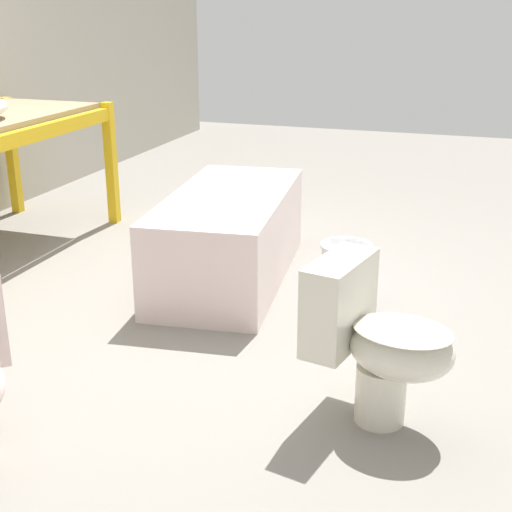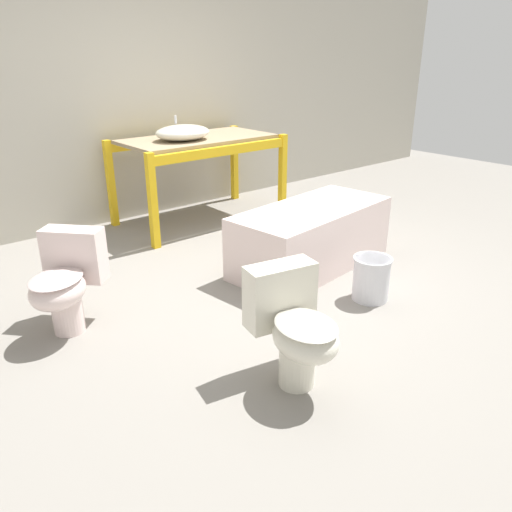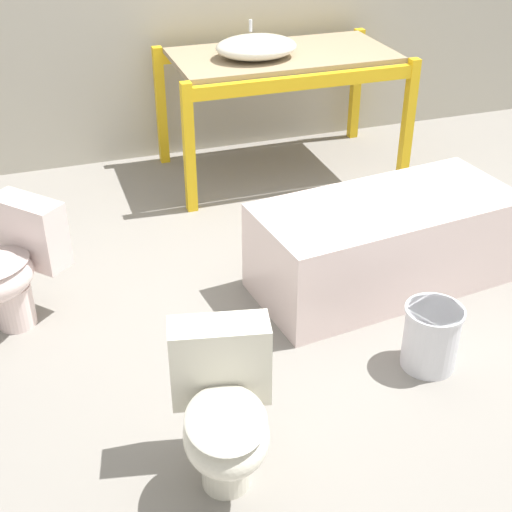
% 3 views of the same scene
% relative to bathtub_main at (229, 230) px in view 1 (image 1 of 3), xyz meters
% --- Properties ---
extents(ground_plane, '(12.00, 12.00, 0.00)m').
position_rel_bathtub_main_xyz_m(ground_plane, '(-0.51, 0.03, -0.30)').
color(ground_plane, gray).
extents(bathtub_main, '(1.54, 0.82, 0.53)m').
position_rel_bathtub_main_xyz_m(bathtub_main, '(0.00, 0.00, 0.00)').
color(bathtub_main, silver).
rests_on(bathtub_main, ground_plane).
extents(toilet_far, '(0.47, 0.62, 0.65)m').
position_rel_bathtub_main_xyz_m(toilet_far, '(-1.27, -1.09, 0.05)').
color(toilet_far, silver).
rests_on(toilet_far, ground_plane).
extents(bucket_white, '(0.29, 0.29, 0.33)m').
position_rel_bathtub_main_xyz_m(bucket_white, '(-0.12, -0.73, -0.13)').
color(bucket_white, silver).
rests_on(bucket_white, ground_plane).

